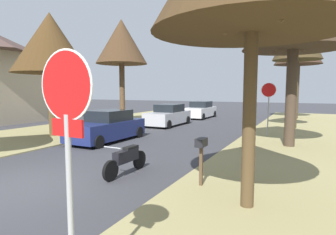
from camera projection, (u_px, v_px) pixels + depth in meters
The scene contains 13 objects.
ground_plane at pixel (22, 187), 7.45m from camera, with size 120.00×120.00×0.00m, color #38383D.
stop_sign_near at pixel (67, 123), 3.11m from camera, with size 0.81×0.07×2.98m.
stop_sign_far at pixel (269, 97), 15.62m from camera, with size 0.81×0.30×2.97m.
street_tree_right_mid_a at pixel (295, 14), 12.13m from camera, with size 4.42×4.42×7.53m.
street_tree_right_mid_b at pixel (298, 36), 18.19m from camera, with size 3.11×3.11×7.75m.
street_tree_right_far at pixel (298, 49), 24.86m from camera, with size 4.10×4.10×7.83m.
street_tree_left_mid_a at pixel (50, 44), 15.26m from camera, with size 4.19×4.19×6.80m.
street_tree_left_mid_b at pixel (121, 42), 21.42m from camera, with size 3.98×3.98×8.01m.
parked_sedan_navy at pixel (107, 127), 14.20m from camera, with size 1.97×4.41×1.57m.
parked_sedan_silver at pixel (168, 116), 20.60m from camera, with size 1.97×4.41×1.57m.
parked_sedan_white at pixel (200, 110), 26.28m from camera, with size 1.97×4.41×1.57m.
parked_motorcycle at pixel (126, 159), 8.51m from camera, with size 0.60×2.05×0.97m.
curbside_mailbox at pixel (201, 148), 7.32m from camera, with size 0.22×0.44×1.27m.
Camera 1 is at (6.75, -4.72, 2.56)m, focal length 29.66 mm.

